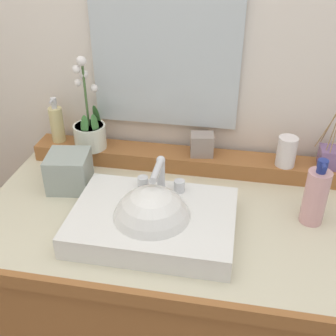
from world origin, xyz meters
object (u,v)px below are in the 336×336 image
Objects in this scene: lotion_bottle at (315,196)px; tissue_box at (69,171)px; trinket_box at (202,144)px; sink_basin at (153,223)px; potted_plant at (90,130)px; soap_dispenser at (57,123)px; tumbler_cup at (287,152)px; reed_diffuser at (331,156)px.

lotion_bottle is 0.76m from tissue_box.
sink_basin is at bearing -113.05° from trinket_box.
potted_plant is 4.31× the size of trinket_box.
soap_dispenser reaches higher than tissue_box.
sink_basin is at bearing -136.91° from tumbler_cup.
tumbler_cup is at bearing 108.30° from lotion_bottle.
trinket_box is 0.37× the size of lotion_bottle.
reed_diffuser is at bearing 12.80° from tissue_box.
potted_plant is (-0.30, 0.35, 0.09)m from sink_basin.
soap_dispenser is at bearing 179.53° from reed_diffuser.
sink_basin is 3.47× the size of tissue_box.
soap_dispenser is at bearing 139.04° from sink_basin.
tissue_box is (-0.41, -0.19, -0.04)m from trinket_box.
tissue_box is at bearing -163.90° from trinket_box.
soap_dispenser is 1.28× the size of tissue_box.
soap_dispenser is 0.80m from tumbler_cup.
sink_basin is at bearing -144.54° from reed_diffuser.
tumbler_cup is 0.71m from tissue_box.
lotion_bottle is at bearing -71.70° from tumbler_cup.
soap_dispenser is 2.16× the size of trinket_box.
reed_diffuser is 3.07× the size of trinket_box.
tissue_box is (-0.76, 0.04, -0.03)m from lotion_bottle.
tissue_box is (-0.02, -0.17, -0.07)m from potted_plant.
potted_plant is at bearing 163.88° from lotion_bottle.
soap_dispenser is (-0.43, 0.37, 0.09)m from sink_basin.
sink_basin is 4.46× the size of tumbler_cup.
reed_diffuser reaches higher than tissue_box.
soap_dispenser is 0.53m from trinket_box.
tumbler_cup is at bearing 13.87° from tissue_box.
lotion_bottle reaches higher than tumbler_cup.
trinket_box reaches higher than tissue_box.
trinket_box is at bearing 75.85° from sink_basin.
tumbler_cup is 0.28m from trinket_box.
tumbler_cup is 0.43× the size of reed_diffuser.
potted_plant reaches higher than trinket_box.
potted_plant is 0.77m from lotion_bottle.
soap_dispenser is 0.70× the size of reed_diffuser.
potted_plant is at bearing 179.88° from tumbler_cup.
reed_diffuser reaches higher than soap_dispenser.
tumbler_cup is 0.78× the size of tissue_box.
sink_basin is 0.47m from lotion_bottle.
reed_diffuser is 0.85m from tissue_box.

